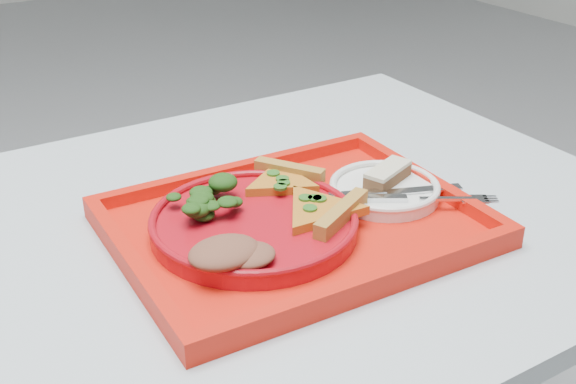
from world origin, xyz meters
name	(u,v)px	position (x,y,z in m)	size (l,w,h in m)	color
table	(62,329)	(0.00, 0.00, 0.68)	(1.60, 0.80, 0.75)	silver
tray_main	(295,228)	(0.30, -0.06, 0.76)	(0.45, 0.35, 0.01)	red
dinner_plate	(254,226)	(0.24, -0.05, 0.77)	(0.26, 0.26, 0.02)	#A90B16
side_plate	(384,192)	(0.44, -0.06, 0.77)	(0.15, 0.15, 0.01)	white
pizza_slice_a	(319,207)	(0.32, -0.08, 0.79)	(0.13, 0.11, 0.02)	gold
pizza_slice_b	(281,179)	(0.32, 0.01, 0.79)	(0.11, 0.10, 0.02)	gold
salad_heap	(204,196)	(0.20, 0.00, 0.80)	(0.09, 0.08, 0.04)	black
meat_portion	(224,252)	(0.17, -0.12, 0.79)	(0.08, 0.07, 0.03)	brown
dessert_bar	(388,174)	(0.46, -0.05, 0.79)	(0.09, 0.06, 0.02)	#4E2A1A
knife	(396,191)	(0.44, -0.08, 0.78)	(0.18, 0.02, 0.01)	silver
fork	(418,198)	(0.45, -0.11, 0.78)	(0.18, 0.02, 0.01)	silver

